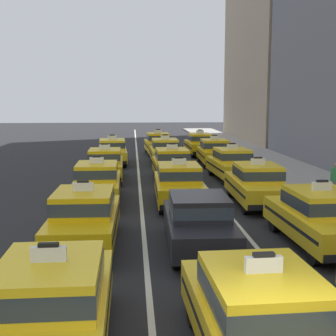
% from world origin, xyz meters
% --- Properties ---
extents(lane_stripe_left_center, '(0.14, 80.00, 0.01)m').
position_xyz_m(lane_stripe_left_center, '(-1.60, 20.00, 0.00)').
color(lane_stripe_left_center, silver).
rests_on(lane_stripe_left_center, ground).
extents(lane_stripe_center_right, '(0.14, 80.00, 0.01)m').
position_xyz_m(lane_stripe_center_right, '(1.60, 20.00, 0.00)').
color(lane_stripe_center_right, silver).
rests_on(lane_stripe_center_right, ground).
extents(sidewalk_curb, '(4.00, 90.00, 0.15)m').
position_xyz_m(sidewalk_curb, '(7.20, 15.00, 0.07)').
color(sidewalk_curb, '#9E9993').
rests_on(sidewalk_curb, ground).
extents(taxi_left_nearest, '(1.86, 4.57, 1.96)m').
position_xyz_m(taxi_left_nearest, '(-3.26, 2.52, 0.88)').
color(taxi_left_nearest, black).
rests_on(taxi_left_nearest, ground).
extents(taxi_left_second, '(1.88, 4.59, 1.96)m').
position_xyz_m(taxi_left_second, '(-3.31, 8.21, 0.88)').
color(taxi_left_second, black).
rests_on(taxi_left_second, ground).
extents(taxi_left_third, '(1.87, 4.58, 1.96)m').
position_xyz_m(taxi_left_third, '(-3.37, 13.88, 0.88)').
color(taxi_left_third, black).
rests_on(taxi_left_third, ground).
extents(taxi_left_fourth, '(1.88, 4.59, 1.96)m').
position_xyz_m(taxi_left_fourth, '(-3.36, 19.17, 0.88)').
color(taxi_left_fourth, black).
rests_on(taxi_left_fourth, ground).
extents(taxi_left_fifth, '(1.99, 4.63, 1.96)m').
position_xyz_m(taxi_left_fifth, '(-3.23, 25.10, 0.88)').
color(taxi_left_fifth, black).
rests_on(taxi_left_fifth, ground).
extents(taxi_center_nearest, '(1.96, 4.62, 1.96)m').
position_xyz_m(taxi_center_nearest, '(-0.00, 1.81, 0.88)').
color(taxi_center_nearest, black).
rests_on(taxi_center_nearest, ground).
extents(sedan_center_second, '(1.86, 4.34, 1.58)m').
position_xyz_m(sedan_center_second, '(-0.10, 7.68, 0.85)').
color(sedan_center_second, black).
rests_on(sedan_center_second, ground).
extents(taxi_center_third, '(1.89, 4.59, 1.96)m').
position_xyz_m(taxi_center_third, '(-0.10, 13.29, 0.88)').
color(taxi_center_third, black).
rests_on(taxi_center_third, ground).
extents(taxi_center_fourth, '(1.89, 4.59, 1.96)m').
position_xyz_m(taxi_center_fourth, '(0.12, 19.00, 0.88)').
color(taxi_center_fourth, black).
rests_on(taxi_center_fourth, ground).
extents(taxi_center_fifth, '(1.87, 4.58, 1.96)m').
position_xyz_m(taxi_center_fifth, '(0.17, 25.04, 0.88)').
color(taxi_center_fifth, black).
rests_on(taxi_center_fifth, ground).
extents(taxi_center_sixth, '(2.01, 4.64, 1.96)m').
position_xyz_m(taxi_center_sixth, '(0.02, 30.44, 0.88)').
color(taxi_center_sixth, black).
rests_on(taxi_center_sixth, ground).
extents(taxi_right_second, '(1.94, 4.61, 1.96)m').
position_xyz_m(taxi_right_second, '(3.39, 7.77, 0.88)').
color(taxi_right_second, black).
rests_on(taxi_right_second, ground).
extents(taxi_right_third, '(1.92, 4.60, 1.96)m').
position_xyz_m(taxi_right_third, '(3.01, 13.05, 0.88)').
color(taxi_right_third, black).
rests_on(taxi_right_third, ground).
extents(taxi_right_fourth, '(2.01, 4.63, 1.96)m').
position_xyz_m(taxi_right_fourth, '(3.25, 18.89, 0.88)').
color(taxi_right_fourth, black).
rests_on(taxi_right_fourth, ground).
extents(taxi_right_fifth, '(1.92, 4.60, 1.96)m').
position_xyz_m(taxi_right_fifth, '(3.32, 24.40, 0.88)').
color(taxi_right_fifth, black).
rests_on(taxi_right_fifth, ground).
extents(taxi_right_sixth, '(1.91, 4.59, 1.96)m').
position_xyz_m(taxi_right_sixth, '(3.14, 29.69, 0.88)').
color(taxi_right_sixth, black).
rests_on(taxi_right_sixth, ground).
extents(pedestrian_near_crosswalk, '(0.47, 0.24, 1.59)m').
position_xyz_m(pedestrian_near_crosswalk, '(6.08, 12.68, 0.94)').
color(pedestrian_near_crosswalk, slate).
rests_on(pedestrian_near_crosswalk, sidewalk_curb).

